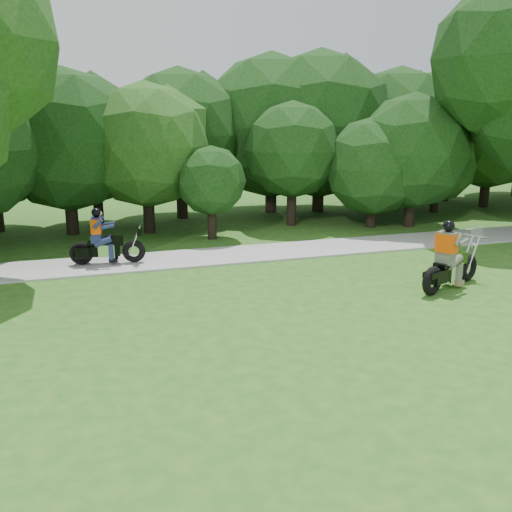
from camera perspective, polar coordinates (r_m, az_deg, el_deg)
ground at (r=12.04m, az=15.08°, el=-8.42°), size 100.00×100.00×0.00m
walkway at (r=18.89m, az=2.00°, el=0.44°), size 60.00×2.20×0.06m
tree_line at (r=25.05m, az=0.24°, el=12.01°), size 39.97×11.85×7.28m
chopper_motorcycle at (r=15.69m, az=18.76°, el=-0.73°), size 2.50×1.48×1.86m
touring_motorcycle at (r=17.73m, az=-15.11°, el=1.19°), size 2.25×0.83×1.72m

